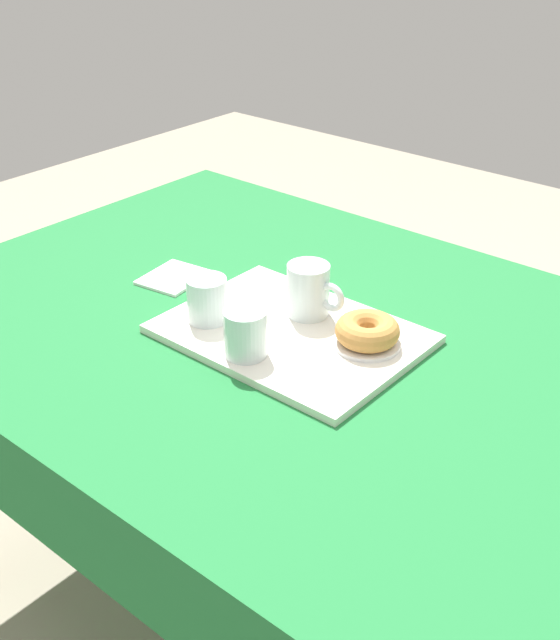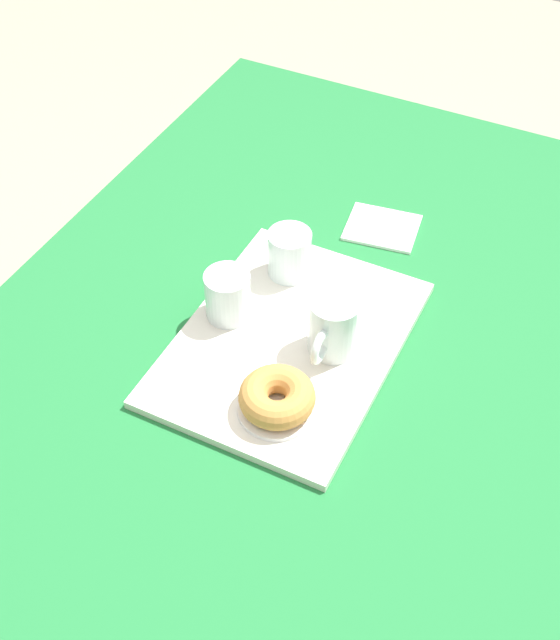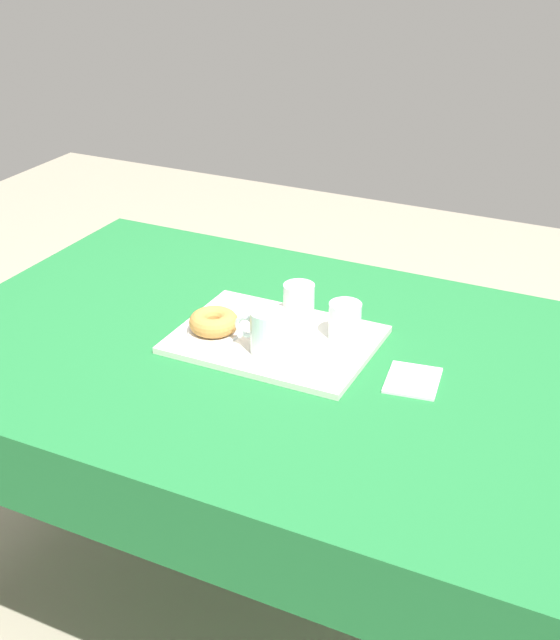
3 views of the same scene
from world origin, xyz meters
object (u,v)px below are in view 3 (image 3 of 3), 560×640
(dining_table, at_px, (267,377))
(water_glass_near, at_px, (299,302))
(sugar_donut_left, at_px, (214,322))
(water_glass_far, at_px, (345,322))
(paper_napkin, at_px, (413,380))
(serving_tray, at_px, (275,340))
(donut_plate_left, at_px, (214,332))
(tea_mug_left, at_px, (267,333))

(dining_table, distance_m, water_glass_near, 0.19)
(water_glass_near, bearing_deg, sugar_donut_left, 48.42)
(water_glass_far, height_order, paper_napkin, water_glass_far)
(serving_tray, relative_size, paper_napkin, 3.48)
(serving_tray, bearing_deg, water_glass_near, -93.65)
(water_glass_far, relative_size, sugar_donut_left, 0.74)
(dining_table, height_order, water_glass_far, water_glass_far)
(sugar_donut_left, distance_m, paper_napkin, 0.46)
(donut_plate_left, distance_m, paper_napkin, 0.46)
(sugar_donut_left, xyz_separation_m, paper_napkin, (-0.46, -0.02, -0.04))
(tea_mug_left, bearing_deg, paper_napkin, -171.97)
(dining_table, bearing_deg, serving_tray, -109.75)
(serving_tray, relative_size, water_glass_far, 5.32)
(serving_tray, relative_size, tea_mug_left, 3.72)
(water_glass_near, height_order, donut_plate_left, water_glass_near)
(water_glass_far, bearing_deg, dining_table, 32.11)
(serving_tray, bearing_deg, donut_plate_left, 18.88)
(serving_tray, xyz_separation_m, water_glass_far, (-0.14, -0.07, 0.05))
(serving_tray, xyz_separation_m, tea_mug_left, (-0.01, 0.07, 0.05))
(dining_table, height_order, water_glass_near, water_glass_near)
(water_glass_near, xyz_separation_m, water_glass_far, (-0.13, 0.04, 0.00))
(paper_napkin, bearing_deg, tea_mug_left, 8.03)
(serving_tray, height_order, sugar_donut_left, sugar_donut_left)
(serving_tray, height_order, tea_mug_left, tea_mug_left)
(dining_table, bearing_deg, water_glass_far, -147.89)
(donut_plate_left, bearing_deg, tea_mug_left, 171.35)
(paper_napkin, bearing_deg, donut_plate_left, 2.80)
(dining_table, relative_size, tea_mug_left, 12.95)
(water_glass_near, relative_size, water_glass_far, 1.00)
(dining_table, relative_size, water_glass_near, 18.53)
(donut_plate_left, xyz_separation_m, sugar_donut_left, (0.00, 0.00, 0.02))
(water_glass_near, relative_size, sugar_donut_left, 0.74)
(donut_plate_left, distance_m, sugar_donut_left, 0.02)
(dining_table, height_order, donut_plate_left, donut_plate_left)
(dining_table, relative_size, donut_plate_left, 13.04)
(dining_table, xyz_separation_m, tea_mug_left, (-0.02, 0.04, 0.14))
(dining_table, relative_size, water_glass_far, 18.53)
(tea_mug_left, bearing_deg, dining_table, -60.92)
(tea_mug_left, distance_m, paper_napkin, 0.32)
(donut_plate_left, bearing_deg, serving_tray, -161.12)
(water_glass_far, distance_m, sugar_donut_left, 0.29)
(dining_table, distance_m, donut_plate_left, 0.16)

